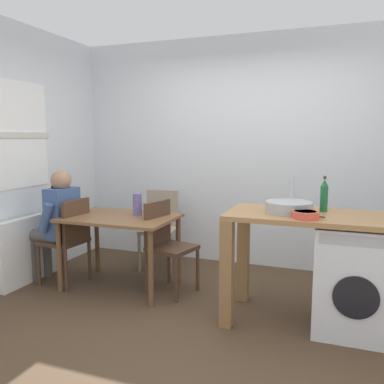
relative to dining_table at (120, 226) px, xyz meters
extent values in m
plane|color=#4C3826|center=(1.02, -0.50, -0.64)|extent=(5.46, 5.46, 0.00)
cube|color=silver|center=(1.02, 1.25, 0.71)|extent=(4.60, 0.10, 2.70)
cube|color=white|center=(-1.08, -0.20, 0.91)|extent=(0.01, 0.90, 1.10)
cube|color=beige|center=(-1.07, -0.20, 0.91)|extent=(0.02, 0.96, 0.06)
cube|color=white|center=(-1.00, -0.20, -0.29)|extent=(0.10, 0.80, 0.70)
cube|color=brown|center=(0.00, 0.00, 0.08)|extent=(1.10, 0.76, 0.03)
cylinder|color=brown|center=(-0.50, -0.33, -0.29)|extent=(0.05, 0.05, 0.71)
cylinder|color=brown|center=(0.50, -0.33, -0.29)|extent=(0.05, 0.05, 0.71)
cylinder|color=brown|center=(-0.50, 0.33, -0.29)|extent=(0.05, 0.05, 0.71)
cylinder|color=brown|center=(0.50, 0.33, -0.29)|extent=(0.05, 0.05, 0.71)
cube|color=#4C3323|center=(-0.62, -0.10, -0.19)|extent=(0.43, 0.43, 0.04)
cube|color=#4C3323|center=(-0.44, -0.11, 0.03)|extent=(0.07, 0.38, 0.45)
cylinder|color=#4C3323|center=(-0.81, -0.26, -0.42)|extent=(0.04, 0.04, 0.45)
cylinder|color=#4C3323|center=(-0.78, 0.09, -0.42)|extent=(0.04, 0.04, 0.45)
cylinder|color=#4C3323|center=(-0.46, -0.29, -0.42)|extent=(0.04, 0.04, 0.45)
cylinder|color=#4C3323|center=(-0.43, 0.06, -0.42)|extent=(0.04, 0.04, 0.45)
cube|color=#4C3323|center=(0.55, 0.05, -0.19)|extent=(0.48, 0.48, 0.04)
cube|color=#4C3323|center=(0.37, 0.09, 0.03)|extent=(0.12, 0.38, 0.45)
cylinder|color=#4C3323|center=(0.77, 0.18, -0.42)|extent=(0.04, 0.04, 0.45)
cylinder|color=#4C3323|center=(0.68, -0.17, -0.42)|extent=(0.04, 0.04, 0.45)
cylinder|color=#4C3323|center=(0.42, 0.27, -0.42)|extent=(0.04, 0.04, 0.45)
cylinder|color=#4C3323|center=(0.33, -0.08, -0.42)|extent=(0.04, 0.04, 0.45)
cube|color=gray|center=(0.10, 0.70, -0.19)|extent=(0.46, 0.46, 0.04)
cube|color=gray|center=(0.07, 0.88, 0.03)|extent=(0.38, 0.10, 0.45)
cylinder|color=gray|center=(0.31, 0.55, -0.42)|extent=(0.04, 0.04, 0.45)
cylinder|color=gray|center=(-0.05, 0.49, -0.42)|extent=(0.04, 0.04, 0.45)
cylinder|color=gray|center=(0.25, 0.91, -0.42)|extent=(0.04, 0.04, 0.45)
cylinder|color=gray|center=(-0.11, 0.85, -0.42)|extent=(0.04, 0.04, 0.45)
cylinder|color=#595651|center=(-0.97, -0.16, -0.42)|extent=(0.11, 0.11, 0.45)
cylinder|color=#595651|center=(-0.95, 0.02, -0.42)|extent=(0.11, 0.11, 0.45)
cylinder|color=#595651|center=(-0.81, -0.18, -0.14)|extent=(0.41, 0.17, 0.14)
cylinder|color=#595651|center=(-0.79, 0.00, -0.14)|extent=(0.41, 0.17, 0.14)
cube|color=#3F598C|center=(-0.62, -0.10, 0.11)|extent=(0.23, 0.36, 0.52)
cylinder|color=#3F598C|center=(-0.66, -0.31, 0.09)|extent=(0.19, 0.10, 0.31)
cylinder|color=#3F598C|center=(-0.62, 0.11, 0.09)|extent=(0.19, 0.10, 0.31)
sphere|color=#A57A5B|center=(-0.62, -0.10, 0.45)|extent=(0.21, 0.21, 0.21)
sphere|color=black|center=(-0.68, -0.10, 0.37)|extent=(0.12, 0.12, 0.12)
cube|color=#9E7042|center=(1.95, -0.18, 0.26)|extent=(1.50, 0.68, 0.04)
cube|color=olive|center=(1.25, -0.47, -0.20)|extent=(0.10, 0.10, 0.88)
cube|color=olive|center=(1.25, 0.11, -0.20)|extent=(0.10, 0.10, 0.88)
cube|color=silver|center=(2.21, -0.18, -0.21)|extent=(0.60, 0.60, 0.86)
cylinder|color=black|center=(2.21, -0.49, -0.26)|extent=(0.32, 0.02, 0.32)
cube|color=#B2B2B7|center=(2.21, -0.48, 0.16)|extent=(0.54, 0.01, 0.08)
cylinder|color=#9EA0A5|center=(1.68, -0.18, 0.32)|extent=(0.38, 0.38, 0.09)
cylinder|color=#B2B2B7|center=(1.68, 0.00, 0.42)|extent=(0.02, 0.02, 0.28)
cylinder|color=#19592D|center=(1.95, -0.04, 0.38)|extent=(0.06, 0.06, 0.21)
cone|color=#19592D|center=(1.95, -0.04, 0.52)|extent=(0.06, 0.06, 0.06)
cylinder|color=#262626|center=(1.95, -0.04, 0.56)|extent=(0.02, 0.02, 0.02)
cylinder|color=#D84C38|center=(1.83, -0.38, 0.30)|extent=(0.21, 0.21, 0.06)
cylinder|color=maroon|center=(1.83, -0.38, 0.32)|extent=(0.16, 0.16, 0.03)
cylinder|color=slate|center=(0.15, 0.10, 0.21)|extent=(0.09, 0.09, 0.23)
cube|color=#B2B2B7|center=(1.90, -0.28, 0.28)|extent=(0.15, 0.06, 0.01)
cube|color=#262628|center=(1.90, -0.28, 0.28)|extent=(0.15, 0.06, 0.01)
camera|label=1|loc=(2.06, -3.48, 0.89)|focal=37.74mm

